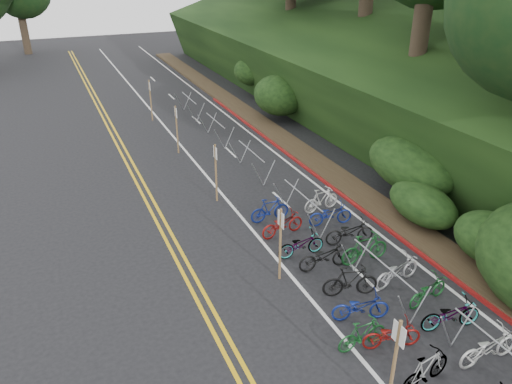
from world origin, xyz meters
TOP-DOWN VIEW (x-y plane):
  - road_markings at (0.63, 10.10)m, footprint 7.47×80.00m
  - red_curb at (5.70, 12.00)m, footprint 0.25×28.00m
  - embankment at (12.96, 19.04)m, footprint 14.30×48.14m
  - bike_rack_front at (3.43, -0.72)m, footprint 1.16×2.57m
  - bike_racks_rest at (3.00, 13.00)m, footprint 1.14×23.00m
  - signpost_near at (0.63, -0.54)m, footprint 0.08×0.40m
  - signposts_rest at (0.60, 14.00)m, footprint 0.08×18.40m
  - bike_front at (1.24, 1.38)m, footprint 0.46×1.49m
  - bike_valet at (2.97, 2.86)m, footprint 3.20×13.26m

SIDE VIEW (x-z plane):
  - road_markings at x=0.63m, z-range 0.00..0.01m
  - red_curb at x=5.70m, z-range 0.00..0.10m
  - bike_front at x=1.24m, z-range 0.00..0.89m
  - bike_valet at x=2.97m, z-range -0.07..1.02m
  - bike_rack_front at x=3.43m, z-range 0.25..1.45m
  - bike_racks_rest at x=3.00m, z-range 0.27..1.44m
  - signposts_rest at x=0.60m, z-range 0.18..2.68m
  - signpost_near at x=0.63m, z-range 0.18..2.76m
  - embankment at x=12.96m, z-range -1.99..7.12m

